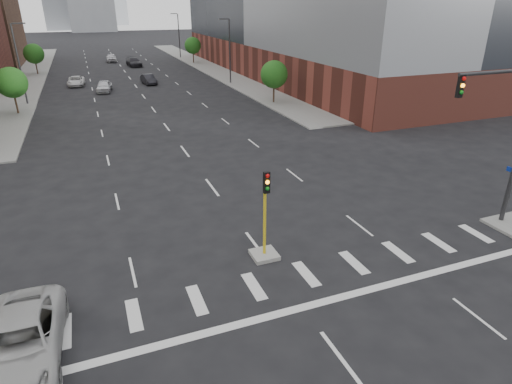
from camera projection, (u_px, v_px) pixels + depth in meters
sidewalk_left_far at (31, 76)px, 70.67m from camera, size 5.00×92.00×0.15m
sidewalk_right_far at (207, 67)px, 80.67m from camera, size 5.00×92.00×0.15m
building_right_main at (313, 3)px, 69.17m from camera, size 24.00×70.00×22.00m
median_traffic_signal at (265, 239)px, 19.95m from camera, size 1.20×1.20×4.40m
streetlight_right_a at (229, 49)px, 61.97m from camera, size 1.60×0.22×9.07m
streetlight_right_b at (178, 34)px, 91.76m from camera, size 1.60×0.22×9.07m
streetlight_left at (19, 61)px, 48.77m from camera, size 1.60×0.22×9.07m
tree_left_near at (11, 83)px, 44.97m from camera, size 3.20×3.20×4.85m
tree_left_far at (34, 54)px, 70.51m from camera, size 3.20×3.20×4.85m
tree_right_near at (274, 74)px, 50.05m from camera, size 3.20×3.20×4.85m
tree_right_far at (193, 46)px, 84.10m from camera, size 3.20×3.20×4.85m
car_near_left at (104, 86)px, 57.75m from camera, size 2.54×4.71×1.52m
car_mid_right at (149, 79)px, 63.35m from camera, size 2.01×4.43×1.41m
car_far_left at (76, 81)px, 62.11m from camera, size 2.48×4.94×1.34m
car_deep_right at (134, 62)px, 81.12m from camera, size 2.73×5.65×1.59m
car_distant at (111, 58)px, 87.25m from camera, size 2.17×4.94×1.65m
parked_minivan at (20, 342)px, 14.17m from camera, size 2.83×5.69×1.55m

